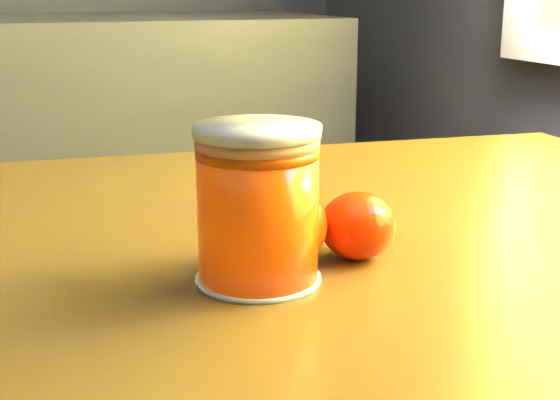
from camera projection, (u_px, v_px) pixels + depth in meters
name	position (u px, v px, depth m)	size (l,w,h in m)	color
table	(254.00, 344.00, 0.68)	(1.07, 0.78, 0.77)	brown
juice_glass	(258.00, 206.00, 0.54)	(0.09, 0.09, 0.11)	#FF4805
orange_front	(276.00, 225.00, 0.57)	(0.08, 0.08, 0.07)	#ED2E04
orange_back	(358.00, 226.00, 0.60)	(0.06, 0.06, 0.05)	#ED2E04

